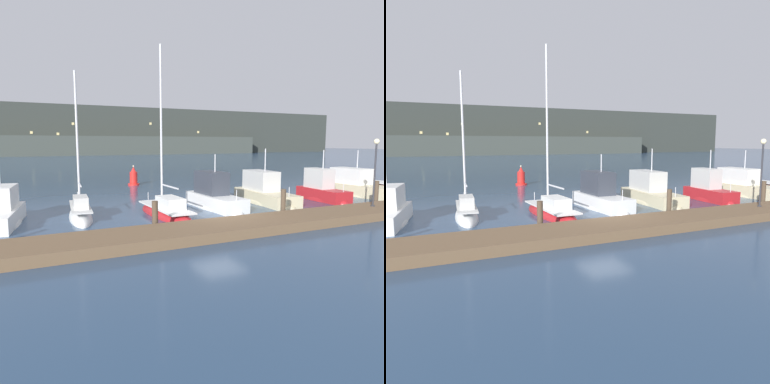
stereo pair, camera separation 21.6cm
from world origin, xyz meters
The scene contains 15 objects.
ground_plane centered at (0.00, 0.00, 0.00)m, with size 400.00×400.00×0.00m, color navy.
dock centered at (0.00, -2.21, 0.23)m, with size 43.64×2.80×0.45m, color brown.
mooring_pile_2 centered at (-3.75, -0.56, 0.72)m, with size 0.28×0.28×1.45m, color #4C3D2D.
mooring_pile_3 centered at (3.75, -0.56, 0.79)m, with size 0.28×0.28×1.59m, color #4C3D2D.
mooring_pile_4 centered at (11.26, -0.56, 0.85)m, with size 0.28×0.28×1.69m, color #4C3D2D.
motorboat_berth_3 centered at (-10.14, 4.14, 0.36)m, with size 2.66×5.87×3.78m.
sailboat_berth_4 centered at (-6.31, 4.19, 0.16)m, with size 1.81×5.40×8.54m.
sailboat_berth_5 centered at (-1.79, 2.95, 0.14)m, with size 1.74×6.33×10.08m.
motorboat_berth_6 centered at (1.90, 3.79, 0.43)m, with size 1.88×5.67×3.96m.
motorboat_berth_7 centered at (6.04, 4.13, 0.37)m, with size 2.72×6.79×4.36m.
motorboat_berth_8 centered at (10.46, 3.24, 0.42)m, with size 2.06×4.94×4.18m.
motorboat_berth_9 centered at (14.88, 4.02, 0.43)m, with size 2.37×7.01×3.96m.
channel_buoy centered at (1.17, 18.43, 0.71)m, with size 1.10×1.10×1.92m.
dock_lamppost centered at (9.13, -2.01, 3.06)m, with size 0.32×0.32×3.89m.
hillside_backdrop centered at (0.38, 116.64, 7.49)m, with size 240.00×23.00×16.24m.
Camera 2 is at (-9.53, -16.65, 4.13)m, focal length 35.00 mm.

